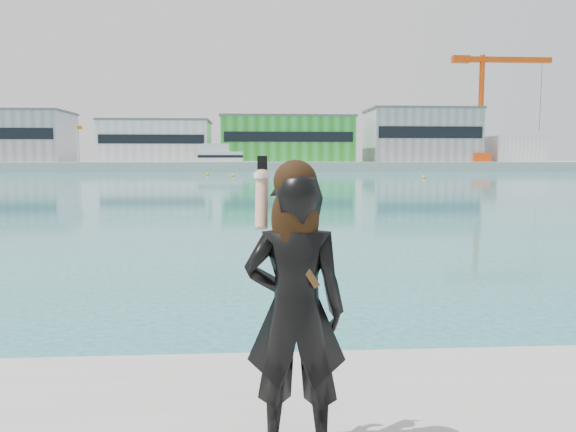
% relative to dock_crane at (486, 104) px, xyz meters
% --- Properties ---
extents(far_quay, '(320.00, 40.00, 2.00)m').
position_rel_dock_crane_xyz_m(far_quay, '(-53.20, 8.00, -14.07)').
color(far_quay, '#9E9E99').
rests_on(far_quay, ground).
extents(warehouse_grey_left, '(26.52, 16.36, 11.50)m').
position_rel_dock_crane_xyz_m(warehouse_grey_left, '(-108.20, 5.98, -7.30)').
color(warehouse_grey_left, gray).
rests_on(warehouse_grey_left, far_quay).
extents(warehouse_white, '(24.48, 15.35, 9.50)m').
position_rel_dock_crane_xyz_m(warehouse_white, '(-75.20, 5.98, -8.31)').
color(warehouse_white, silver).
rests_on(warehouse_white, far_quay).
extents(warehouse_green, '(30.60, 16.36, 10.50)m').
position_rel_dock_crane_xyz_m(warehouse_green, '(-45.20, 5.98, -7.81)').
color(warehouse_green, green).
rests_on(warehouse_green, far_quay).
extents(warehouse_grey_right, '(25.50, 15.35, 12.50)m').
position_rel_dock_crane_xyz_m(warehouse_grey_right, '(-13.20, 5.98, -6.80)').
color(warehouse_grey_right, gray).
rests_on(warehouse_grey_right, far_quay).
extents(ancillary_shed, '(12.00, 10.00, 6.00)m').
position_rel_dock_crane_xyz_m(ancillary_shed, '(8.80, 4.00, -10.07)').
color(ancillary_shed, silver).
rests_on(ancillary_shed, far_quay).
extents(dock_crane, '(23.00, 4.00, 24.00)m').
position_rel_dock_crane_xyz_m(dock_crane, '(0.00, 0.00, 0.00)').
color(dock_crane, '#EB470D').
rests_on(dock_crane, far_quay).
extents(flagpole_left, '(1.28, 0.16, 8.00)m').
position_rel_dock_crane_xyz_m(flagpole_left, '(-91.11, -1.00, -8.53)').
color(flagpole_left, silver).
rests_on(flagpole_left, far_quay).
extents(flagpole_right, '(1.28, 0.16, 8.00)m').
position_rel_dock_crane_xyz_m(flagpole_right, '(-31.11, -1.00, -8.53)').
color(flagpole_right, silver).
rests_on(flagpole_right, far_quay).
extents(motor_yacht, '(16.50, 5.28, 7.61)m').
position_rel_dock_crane_xyz_m(motor_yacht, '(-59.49, -8.32, -12.93)').
color(motor_yacht, silver).
rests_on(motor_yacht, ground).
extents(buoy_near, '(0.50, 0.50, 0.50)m').
position_rel_dock_crane_xyz_m(buoy_near, '(-29.78, -50.29, -15.07)').
color(buoy_near, '#F1AC0C').
rests_on(buoy_near, ground).
extents(buoy_far, '(0.50, 0.50, 0.50)m').
position_rel_dock_crane_xyz_m(buoy_far, '(-60.69, -34.58, -15.07)').
color(buoy_far, '#F1AC0C').
rests_on(buoy_far, ground).
extents(buoy_extra, '(0.50, 0.50, 0.50)m').
position_rel_dock_crane_xyz_m(buoy_extra, '(-56.39, -40.40, -15.07)').
color(buoy_extra, '#F1AC0C').
rests_on(buoy_extra, ground).
extents(woman, '(0.69, 0.49, 1.91)m').
position_rel_dock_crane_xyz_m(woman, '(-53.43, -122.81, -13.30)').
color(woman, black).
rests_on(woman, near_quay).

